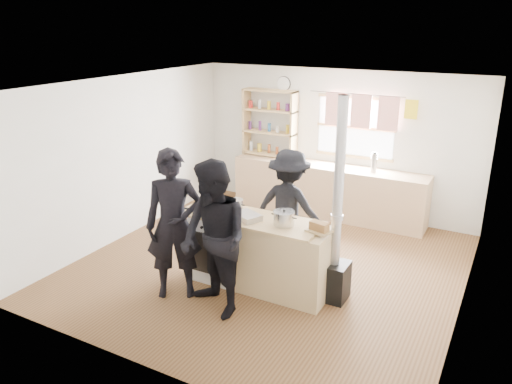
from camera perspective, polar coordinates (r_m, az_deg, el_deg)
The scene contains 14 objects.
ground at distance 7.07m, azimuth 1.52°, elevation -8.46°, with size 5.00×5.00×0.01m, color brown.
back_counter at distance 8.78m, azimuth 8.14°, elevation 0.18°, with size 3.40×0.55×0.90m, color tan.
shelving_unit at distance 9.07m, azimuth 1.57°, elevation 7.94°, with size 1.00×0.28×1.20m.
thermos at distance 8.38m, azimuth 13.32°, elevation 3.29°, with size 0.10×0.10×0.32m, color silver.
cooking_island at distance 6.37m, azimuth 0.46°, elevation -6.99°, with size 1.97×0.64×0.93m.
skillet_greens at distance 6.43m, azimuth -6.10°, elevation -2.04°, with size 0.33×0.33×0.05m.
roast_tray at distance 6.17m, azimuth -1.01°, elevation -2.76°, with size 0.41×0.36×0.07m.
stockpot_stove at distance 6.44m, azimuth -2.37°, elevation -1.49°, with size 0.20×0.20×0.17m.
stockpot_counter at distance 5.98m, azimuth 3.21°, elevation -3.00°, with size 0.26×0.26×0.20m.
bread_board at distance 5.84m, azimuth 7.23°, elevation -4.08°, with size 0.32×0.26×0.12m.
flue_heater at distance 6.09m, azimuth 9.01°, elevation -6.57°, with size 0.35×0.35×2.50m.
person_near_left at distance 6.08m, azimuth -9.35°, elevation -3.74°, with size 0.68×0.45×1.86m, color black.
person_near_right at distance 5.66m, azimuth -4.81°, elevation -5.49°, with size 0.89×0.69×1.83m, color black.
person_far at distance 6.92m, azimuth 3.79°, elevation -1.70°, with size 1.05×0.60×1.63m, color black.
Camera 1 is at (2.83, -5.60, 3.26)m, focal length 35.00 mm.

